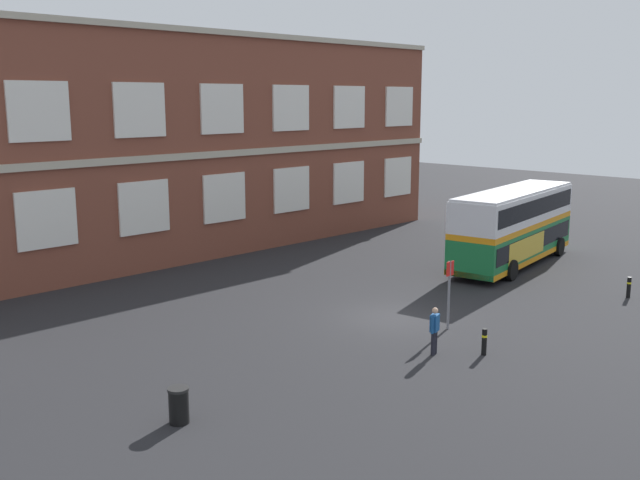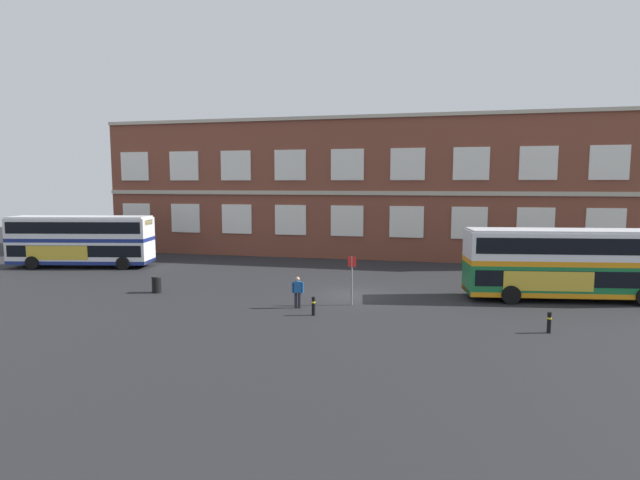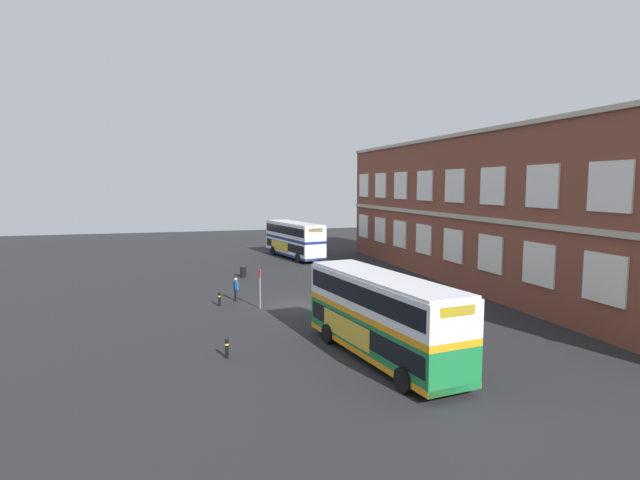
{
  "view_description": "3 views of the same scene",
  "coord_description": "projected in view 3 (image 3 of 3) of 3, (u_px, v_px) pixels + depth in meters",
  "views": [
    {
      "loc": [
        -22.48,
        -17.98,
        8.85
      ],
      "look_at": [
        -1.58,
        2.59,
        3.11
      ],
      "focal_mm": 40.82,
      "sensor_mm": 36.0,
      "label": 1
    },
    {
      "loc": [
        4.76,
        -29.52,
        6.71
      ],
      "look_at": [
        -2.88,
        3.91,
        2.83
      ],
      "focal_mm": 28.42,
      "sensor_mm": 36.0,
      "label": 2
    },
    {
      "loc": [
        34.38,
        -8.0,
        8.38
      ],
      "look_at": [
        -0.78,
        2.07,
        4.43
      ],
      "focal_mm": 28.92,
      "sensor_mm": 36.0,
      "label": 3
    }
  ],
  "objects": [
    {
      "name": "bus_stand_flag",
      "position": [
        260.0,
        285.0,
        34.73
      ],
      "size": [
        0.44,
        0.1,
        2.7
      ],
      "color": "slate",
      "rests_on": "ground"
    },
    {
      "name": "double_decker_middle",
      "position": [
        382.0,
        315.0,
        24.6
      ],
      "size": [
        11.26,
        4.14,
        4.07
      ],
      "color": "#197038",
      "rests_on": "ground"
    },
    {
      "name": "ground_plane",
      "position": [
        322.0,
        303.0,
        36.49
      ],
      "size": [
        120.0,
        120.0,
        0.0
      ],
      "primitive_type": "plane",
      "color": "#232326"
    },
    {
      "name": "double_decker_near",
      "position": [
        294.0,
        239.0,
        58.88
      ],
      "size": [
        11.29,
        4.66,
        4.07
      ],
      "color": "silver",
      "rests_on": "ground"
    },
    {
      "name": "safety_bollard_west",
      "position": [
        219.0,
        299.0,
        35.62
      ],
      "size": [
        0.19,
        0.19,
        0.95
      ],
      "color": "black",
      "rests_on": "ground"
    },
    {
      "name": "safety_bollard_east",
      "position": [
        227.0,
        348.0,
        24.92
      ],
      "size": [
        0.19,
        0.19,
        0.95
      ],
      "color": "black",
      "rests_on": "ground"
    },
    {
      "name": "brick_terminal_building",
      "position": [
        497.0,
        212.0,
        42.84
      ],
      "size": [
        46.17,
        8.19,
        12.46
      ],
      "color": "brown",
      "rests_on": "ground"
    },
    {
      "name": "waiting_passenger",
      "position": [
        236.0,
        288.0,
        37.05
      ],
      "size": [
        0.63,
        0.35,
        1.7
      ],
      "color": "black",
      "rests_on": "ground"
    },
    {
      "name": "station_litter_bin",
      "position": [
        243.0,
        272.0,
        46.63
      ],
      "size": [
        0.6,
        0.6,
        1.03
      ],
      "color": "black",
      "rests_on": "ground"
    }
  ]
}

